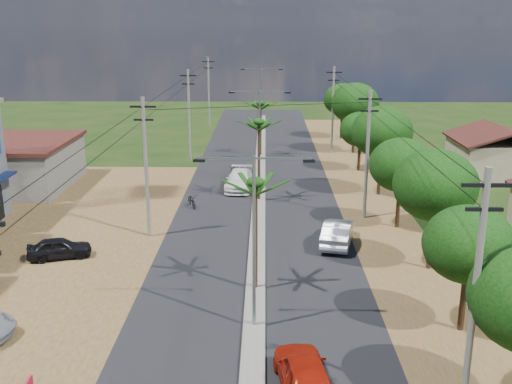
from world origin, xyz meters
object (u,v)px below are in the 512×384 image
car_parked_dark (59,248)px  car_silver_mid (338,233)px  car_white_far (239,181)px  car_red_near (304,375)px

car_parked_dark → car_silver_mid: bearing=-99.2°
car_silver_mid → car_white_far: car_silver_mid is taller
car_red_near → car_white_far: size_ratio=0.89×
car_red_near → car_silver_mid: (3.05, 15.57, 0.00)m
car_silver_mid → car_parked_dark: 16.75m
car_silver_mid → car_white_far: size_ratio=0.92×
car_silver_mid → car_white_far: bearing=-49.5°
car_white_far → car_parked_dark: car_white_far is taller
car_red_near → car_white_far: bearing=-90.0°
car_silver_mid → car_parked_dark: bearing=21.5°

